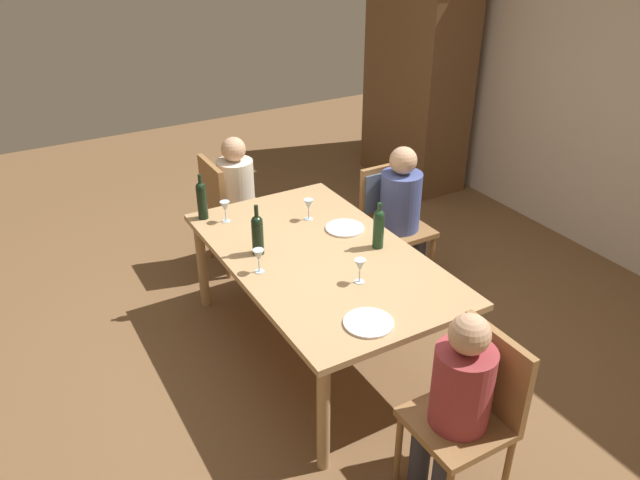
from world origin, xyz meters
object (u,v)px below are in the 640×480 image
Objects in this scene: wine_bottle_tall_green at (379,227)px; wine_glass_near_left at (309,205)px; armoire_cabinet at (417,76)px; wine_glass_far at (360,266)px; dinner_plate_guest_left at (345,228)px; wine_bottle_dark_red at (202,199)px; wine_glass_near_right at (259,256)px; person_man_bearded at (457,398)px; person_man_guest at (402,209)px; chair_right_end at (472,405)px; dinner_plate_host at (368,323)px; wine_bottle_short_olive at (257,233)px; wine_glass_centre at (225,207)px; chair_left_end at (227,206)px; dining_table at (320,264)px; person_woman_host at (239,191)px; chair_far_left at (390,208)px.

wine_bottle_tall_green is 0.59m from wine_glass_near_left.
armoire_cabinet is 3.34m from wine_glass_far.
dinner_plate_guest_left is at bearing -47.30° from armoire_cabinet.
wine_bottle_dark_red is 0.83m from wine_glass_near_right.
armoire_cabinet reaches higher than person_man_bearded.
chair_right_end is at bearing 63.89° from person_man_guest.
person_man_guest reaches higher than dinner_plate_guest_left.
chair_right_end is 3.47× the size of dinner_plate_host.
wine_glass_near_left is 1.00× the size of wine_glass_near_right.
chair_right_end reaches higher than dinner_plate_host.
wine_glass_near_right is (0.20, -0.09, -0.03)m from wine_bottle_short_olive.
person_man_guest is (1.65, -1.37, -0.45)m from armoire_cabinet.
wine_glass_centre is at bearing -63.09° from armoire_cabinet.
wine_bottle_short_olive is 2.21× the size of wine_glass_far.
chair_left_end is 2.66m from chair_right_end.
person_man_bearded is (1.33, -0.03, -0.03)m from dining_table.
person_man_guest is 4.24× the size of dinner_plate_host.
wine_glass_near_left is at bearing 127.88° from wine_glass_near_right.
person_man_bearded reaches higher than person_woman_host.
chair_right_end is at bearing 65.72° from chair_far_left.
chair_left_end is at bearing -163.56° from wine_glass_near_left.
wine_glass_near_left is (-1.78, 0.08, 0.31)m from chair_right_end.
person_woman_host is at bearing 136.12° from wine_bottle_dark_red.
person_man_guest reaches higher than dining_table.
wine_bottle_dark_red is (-0.83, -0.45, 0.22)m from dining_table.
person_man_guest is at bearing 98.96° from wine_bottle_short_olive.
wine_glass_near_left reaches higher than dining_table.
person_woman_host is at bearing -1.10° from person_man_bearded.
wine_glass_far is at bearing 153.71° from dinner_plate_host.
wine_glass_centre is (-0.81, -0.70, -0.03)m from wine_bottle_tall_green.
dining_table is at bearing -56.36° from dinner_plate_guest_left.
armoire_cabinet is 2.09m from chair_far_left.
wine_glass_far is (0.29, -0.32, -0.03)m from wine_bottle_tall_green.
wine_bottle_tall_green is at bearing 82.49° from wine_glass_near_right.
wine_bottle_tall_green is 1.24m from wine_bottle_dark_red.
chair_right_end is (1.33, 0.09, -0.13)m from dining_table.
person_man_bearded is at bearing -6.29° from wine_glass_near_left.
dinner_plate_guest_left is at bearing 90.38° from wine_bottle_short_olive.
wine_bottle_short_olive is at bearing -148.31° from wine_glass_far.
person_man_bearded is 0.97× the size of person_man_guest.
chair_right_end is (3.37, -2.22, -0.56)m from armoire_cabinet.
wine_bottle_short_olive is at bearing 15.45° from chair_far_left.
wine_bottle_short_olive is at bearing 0.93° from wine_glass_centre.
person_woman_host is 1.16m from dinner_plate_guest_left.
armoire_cabinet is 2.74m from dinner_plate_guest_left.
armoire_cabinet reaches higher than wine_glass_centre.
person_man_guest is 3.48× the size of wine_bottle_dark_red.
wine_glass_far is 0.42m from dinner_plate_host.
chair_left_end is at bearing -42.23° from person_man_guest.
person_woman_host is at bearing 90.00° from chair_left_end.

